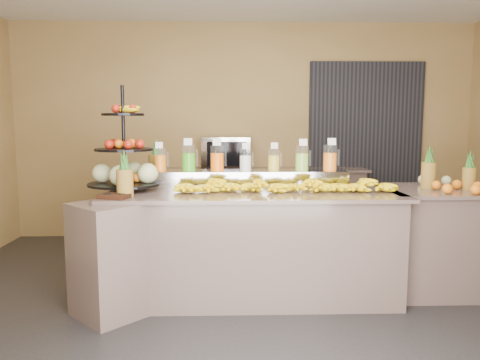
{
  "coord_description": "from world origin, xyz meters",
  "views": [
    {
      "loc": [
        -0.23,
        -3.69,
        1.53
      ],
      "look_at": [
        -0.12,
        0.3,
        1.03
      ],
      "focal_mm": 35.0,
      "sensor_mm": 36.0,
      "label": 1
    }
  ],
  "objects_px": {
    "pitcher_tray": "(245,179)",
    "oven_warmer": "(227,153)",
    "fruit_stand": "(130,164)",
    "condiment_caddy": "(115,196)",
    "banana_heap": "(285,184)",
    "right_fruit_pile": "(451,182)"
  },
  "relations": [
    {
      "from": "pitcher_tray",
      "to": "condiment_caddy",
      "type": "bearing_deg",
      "value": -149.14
    },
    {
      "from": "right_fruit_pile",
      "to": "pitcher_tray",
      "type": "bearing_deg",
      "value": 170.96
    },
    {
      "from": "fruit_stand",
      "to": "oven_warmer",
      "type": "bearing_deg",
      "value": 76.29
    },
    {
      "from": "pitcher_tray",
      "to": "oven_warmer",
      "type": "distance_m",
      "value": 1.68
    },
    {
      "from": "banana_heap",
      "to": "right_fruit_pile",
      "type": "height_order",
      "value": "right_fruit_pile"
    },
    {
      "from": "condiment_caddy",
      "to": "right_fruit_pile",
      "type": "bearing_deg",
      "value": 6.91
    },
    {
      "from": "banana_heap",
      "to": "fruit_stand",
      "type": "xyz_separation_m",
      "value": [
        -1.36,
        0.14,
        0.17
      ]
    },
    {
      "from": "condiment_caddy",
      "to": "banana_heap",
      "type": "bearing_deg",
      "value": 13.36
    },
    {
      "from": "fruit_stand",
      "to": "condiment_caddy",
      "type": "height_order",
      "value": "fruit_stand"
    },
    {
      "from": "banana_heap",
      "to": "oven_warmer",
      "type": "height_order",
      "value": "oven_warmer"
    },
    {
      "from": "fruit_stand",
      "to": "banana_heap",
      "type": "bearing_deg",
      "value": 5.33
    },
    {
      "from": "banana_heap",
      "to": "pitcher_tray",
      "type": "bearing_deg",
      "value": 138.03
    },
    {
      "from": "pitcher_tray",
      "to": "fruit_stand",
      "type": "distance_m",
      "value": 1.05
    },
    {
      "from": "pitcher_tray",
      "to": "oven_warmer",
      "type": "relative_size",
      "value": 3.05
    },
    {
      "from": "condiment_caddy",
      "to": "fruit_stand",
      "type": "bearing_deg",
      "value": 87.02
    },
    {
      "from": "pitcher_tray",
      "to": "oven_warmer",
      "type": "height_order",
      "value": "oven_warmer"
    },
    {
      "from": "banana_heap",
      "to": "fruit_stand",
      "type": "distance_m",
      "value": 1.38
    },
    {
      "from": "pitcher_tray",
      "to": "condiment_caddy",
      "type": "height_order",
      "value": "pitcher_tray"
    },
    {
      "from": "banana_heap",
      "to": "condiment_caddy",
      "type": "xyz_separation_m",
      "value": [
        -1.39,
        -0.33,
        -0.04
      ]
    },
    {
      "from": "pitcher_tray",
      "to": "condiment_caddy",
      "type": "relative_size",
      "value": 8.13
    },
    {
      "from": "fruit_stand",
      "to": "pitcher_tray",
      "type": "bearing_deg",
      "value": 19.98
    },
    {
      "from": "condiment_caddy",
      "to": "pitcher_tray",
      "type": "bearing_deg",
      "value": 30.86
    }
  ]
}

